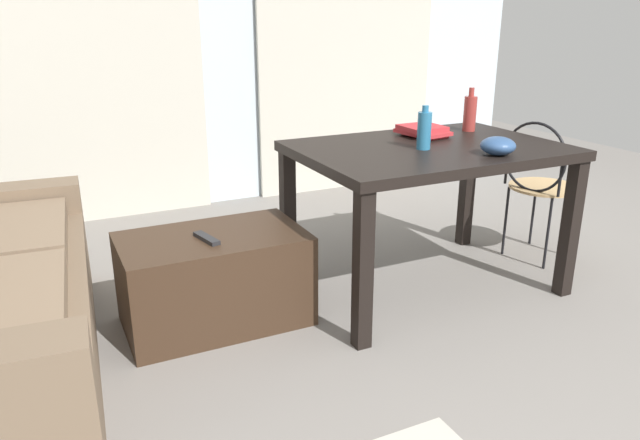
{
  "coord_description": "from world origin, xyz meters",
  "views": [
    {
      "loc": [
        -1.39,
        -0.82,
        1.41
      ],
      "look_at": [
        -0.15,
        1.74,
        0.42
      ],
      "focal_mm": 33.8,
      "sensor_mm": 36.0,
      "label": 1
    }
  ],
  "objects_px": {
    "bottle_far": "(470,113)",
    "wire_chair": "(539,176)",
    "bottle_near": "(424,130)",
    "book_stack": "(423,131)",
    "tv_remote_primary": "(207,238)",
    "craft_table": "(428,165)",
    "bowl": "(498,146)",
    "coffee_table": "(215,279)"
  },
  "relations": [
    {
      "from": "wire_chair",
      "to": "bottle_far",
      "type": "height_order",
      "value": "bottle_far"
    },
    {
      "from": "wire_chair",
      "to": "bottle_near",
      "type": "xyz_separation_m",
      "value": [
        -0.89,
        -0.08,
        0.35
      ]
    },
    {
      "from": "wire_chair",
      "to": "bottle_far",
      "type": "bearing_deg",
      "value": 150.98
    },
    {
      "from": "bottle_near",
      "to": "bowl",
      "type": "relative_size",
      "value": 1.3
    },
    {
      "from": "craft_table",
      "to": "bowl",
      "type": "xyz_separation_m",
      "value": [
        0.17,
        -0.31,
        0.14
      ]
    },
    {
      "from": "bottle_far",
      "to": "wire_chair",
      "type": "bearing_deg",
      "value": -29.02
    },
    {
      "from": "bottle_near",
      "to": "craft_table",
      "type": "bearing_deg",
      "value": 35.58
    },
    {
      "from": "bottle_far",
      "to": "tv_remote_primary",
      "type": "relative_size",
      "value": 1.36
    },
    {
      "from": "coffee_table",
      "to": "bottle_near",
      "type": "distance_m",
      "value": 1.24
    },
    {
      "from": "book_stack",
      "to": "tv_remote_primary",
      "type": "distance_m",
      "value": 1.33
    },
    {
      "from": "wire_chair",
      "to": "tv_remote_primary",
      "type": "bearing_deg",
      "value": 179.6
    },
    {
      "from": "craft_table",
      "to": "book_stack",
      "type": "bearing_deg",
      "value": 62.94
    },
    {
      "from": "bowl",
      "to": "tv_remote_primary",
      "type": "bearing_deg",
      "value": 165.05
    },
    {
      "from": "coffee_table",
      "to": "bowl",
      "type": "bearing_deg",
      "value": -17.46
    },
    {
      "from": "coffee_table",
      "to": "wire_chair",
      "type": "relative_size",
      "value": 1.01
    },
    {
      "from": "craft_table",
      "to": "bottle_near",
      "type": "distance_m",
      "value": 0.21
    },
    {
      "from": "bowl",
      "to": "tv_remote_primary",
      "type": "xyz_separation_m",
      "value": [
        -1.32,
        0.35,
        -0.37
      ]
    },
    {
      "from": "bottle_near",
      "to": "bottle_far",
      "type": "relative_size",
      "value": 0.88
    },
    {
      "from": "bottle_far",
      "to": "bottle_near",
      "type": "bearing_deg",
      "value": -150.58
    },
    {
      "from": "bottle_near",
      "to": "book_stack",
      "type": "bearing_deg",
      "value": 55.46
    },
    {
      "from": "coffee_table",
      "to": "book_stack",
      "type": "relative_size",
      "value": 2.88
    },
    {
      "from": "wire_chair",
      "to": "craft_table",
      "type": "bearing_deg",
      "value": -177.95
    },
    {
      "from": "craft_table",
      "to": "bottle_near",
      "type": "relative_size",
      "value": 6.18
    },
    {
      "from": "bottle_near",
      "to": "bottle_far",
      "type": "xyz_separation_m",
      "value": [
        0.51,
        0.29,
        0.01
      ]
    },
    {
      "from": "bowl",
      "to": "book_stack",
      "type": "xyz_separation_m",
      "value": [
        -0.05,
        0.53,
        -0.01
      ]
    },
    {
      "from": "wire_chair",
      "to": "book_stack",
      "type": "distance_m",
      "value": 0.78
    },
    {
      "from": "coffee_table",
      "to": "tv_remote_primary",
      "type": "height_order",
      "value": "tv_remote_primary"
    },
    {
      "from": "bottle_far",
      "to": "book_stack",
      "type": "height_order",
      "value": "bottle_far"
    },
    {
      "from": "coffee_table",
      "to": "bottle_near",
      "type": "bearing_deg",
      "value": -8.05
    },
    {
      "from": "craft_table",
      "to": "bowl",
      "type": "bearing_deg",
      "value": -62.01
    },
    {
      "from": "book_stack",
      "to": "tv_remote_primary",
      "type": "bearing_deg",
      "value": -172.19
    },
    {
      "from": "wire_chair",
      "to": "coffee_table",
      "type": "bearing_deg",
      "value": 178.09
    },
    {
      "from": "bowl",
      "to": "tv_remote_primary",
      "type": "height_order",
      "value": "bowl"
    },
    {
      "from": "tv_remote_primary",
      "to": "book_stack",
      "type": "bearing_deg",
      "value": -5.28
    },
    {
      "from": "bottle_near",
      "to": "book_stack",
      "type": "height_order",
      "value": "bottle_near"
    },
    {
      "from": "coffee_table",
      "to": "craft_table",
      "type": "distance_m",
      "value": 1.21
    },
    {
      "from": "book_stack",
      "to": "craft_table",
      "type": "bearing_deg",
      "value": -117.06
    },
    {
      "from": "bowl",
      "to": "book_stack",
      "type": "height_order",
      "value": "bowl"
    },
    {
      "from": "bottle_near",
      "to": "tv_remote_primary",
      "type": "xyz_separation_m",
      "value": [
        -1.08,
        0.1,
        -0.42
      ]
    },
    {
      "from": "bottle_far",
      "to": "bowl",
      "type": "distance_m",
      "value": 0.61
    },
    {
      "from": "bottle_near",
      "to": "bowl",
      "type": "distance_m",
      "value": 0.36
    },
    {
      "from": "craft_table",
      "to": "bottle_near",
      "type": "xyz_separation_m",
      "value": [
        -0.08,
        -0.05,
        0.19
      ]
    }
  ]
}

